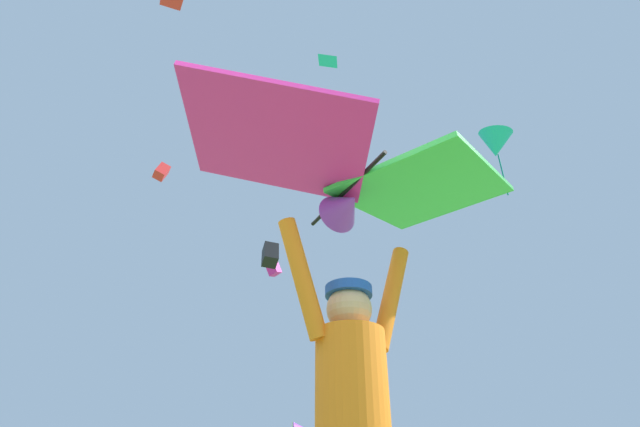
# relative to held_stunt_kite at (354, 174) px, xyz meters

# --- Properties ---
(held_stunt_kite) EXTENTS (2.06, 1.41, 0.44)m
(held_stunt_kite) POSITION_rel_held_stunt_kite_xyz_m (0.00, 0.00, 0.00)
(held_stunt_kite) COLOR black
(distant_kite_teal_mid_right) EXTENTS (1.67, 1.81, 2.80)m
(distant_kite_teal_mid_right) POSITION_rel_held_stunt_kite_xyz_m (7.43, 10.09, 9.55)
(distant_kite_teal_mid_right) COLOR #19B2AD
(distant_kite_teal_low_right) EXTENTS (1.18, 1.18, 0.36)m
(distant_kite_teal_low_right) POSITION_rel_held_stunt_kite_xyz_m (1.96, 12.67, 16.00)
(distant_kite_teal_low_right) COLOR #19B2AD
(distant_kite_black_high_left) EXTENTS (0.63, 0.90, 1.03)m
(distant_kite_black_high_left) POSITION_rel_held_stunt_kite_xyz_m (-0.06, 14.35, 6.87)
(distant_kite_black_high_left) COLOR black
(distant_kite_magenta_high_right) EXTENTS (1.00, 0.80, 1.05)m
(distant_kite_magenta_high_right) POSITION_rel_held_stunt_kite_xyz_m (0.30, 21.03, 9.62)
(distant_kite_magenta_high_right) COLOR #DB2393
(distant_kite_red_overhead_distant) EXTENTS (1.04, 1.12, 1.31)m
(distant_kite_red_overhead_distant) POSITION_rel_held_stunt_kite_xyz_m (-6.84, 23.45, 16.87)
(distant_kite_red_overhead_distant) COLOR red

